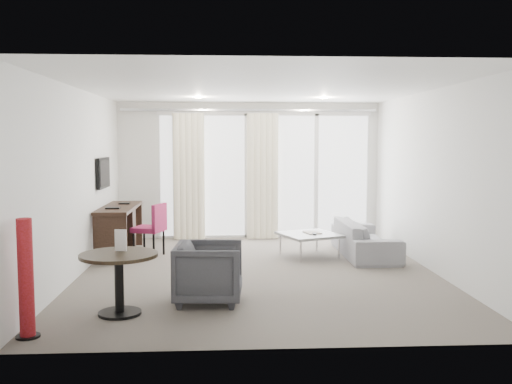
{
  "coord_description": "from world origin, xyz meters",
  "views": [
    {
      "loc": [
        -0.48,
        -7.97,
        1.87
      ],
      "look_at": [
        0.0,
        0.6,
        1.1
      ],
      "focal_mm": 40.0,
      "sensor_mm": 36.0,
      "label": 1
    }
  ],
  "objects": [
    {
      "name": "magazine",
      "position": [
        0.94,
        1.11,
        0.36
      ],
      "size": [
        0.31,
        0.35,
        0.02
      ],
      "primitive_type": null,
      "rotation": [
        0.0,
        0.0,
        0.3
      ],
      "color": "gray",
      "rests_on": "coffee_table"
    },
    {
      "name": "wall_left",
      "position": [
        -2.5,
        0.0,
        1.3
      ],
      "size": [
        0.0,
        6.0,
        2.6
      ],
      "primitive_type": "cube",
      "color": "silver",
      "rests_on": "ground"
    },
    {
      "name": "tub_armchair",
      "position": [
        -0.66,
        -1.47,
        0.35
      ],
      "size": [
        0.82,
        0.8,
        0.7
      ],
      "primitive_type": "imported",
      "rotation": [
        0.0,
        0.0,
        1.51
      ],
      "color": "#36363B",
      "rests_on": "floor"
    },
    {
      "name": "curtain_track",
      "position": [
        0.0,
        2.82,
        2.45
      ],
      "size": [
        4.8,
        0.04,
        0.04
      ],
      "primitive_type": null,
      "color": "#B2B2B7",
      "rests_on": "ceiling"
    },
    {
      "name": "tv",
      "position": [
        -2.46,
        1.45,
        1.35
      ],
      "size": [
        0.05,
        0.8,
        0.5
      ],
      "primitive_type": null,
      "color": "black",
      "rests_on": "wall_left"
    },
    {
      "name": "rattan_chair_b",
      "position": [
        2.25,
        5.04,
        0.4
      ],
      "size": [
        0.62,
        0.62,
        0.8
      ],
      "primitive_type": null,
      "rotation": [
        0.0,
        0.0,
        -0.15
      ],
      "color": "brown",
      "rests_on": "terrace_slab"
    },
    {
      "name": "curtain_left",
      "position": [
        -1.15,
        2.82,
        1.2
      ],
      "size": [
        0.6,
        0.2,
        2.38
      ],
      "primitive_type": null,
      "color": "#FCF2CF",
      "rests_on": "ground"
    },
    {
      "name": "window_frame",
      "position": [
        0.3,
        2.97,
        1.2
      ],
      "size": [
        4.1,
        0.06,
        2.44
      ],
      "primitive_type": null,
      "color": "white",
      "rests_on": "ground"
    },
    {
      "name": "rattan_chair_a",
      "position": [
        1.26,
        4.15,
        0.43
      ],
      "size": [
        0.76,
        0.76,
        0.86
      ],
      "primitive_type": null,
      "rotation": [
        0.0,
        0.0,
        -0.38
      ],
      "color": "brown",
      "rests_on": "terrace_slab"
    },
    {
      "name": "coffee_table",
      "position": [
        0.89,
        1.07,
        0.19
      ],
      "size": [
        1.09,
        1.09,
        0.38
      ],
      "primitive_type": null,
      "rotation": [
        0.0,
        0.0,
        0.37
      ],
      "color": "gray",
      "rests_on": "floor"
    },
    {
      "name": "wall_right",
      "position": [
        2.5,
        0.0,
        1.3
      ],
      "size": [
        0.0,
        6.0,
        2.6
      ],
      "primitive_type": "cube",
      "color": "silver",
      "rests_on": "ground"
    },
    {
      "name": "menu_card",
      "position": [
        -1.62,
        -1.74,
        0.72
      ],
      "size": [
        0.13,
        0.05,
        0.24
      ],
      "primitive_type": null,
      "rotation": [
        0.0,
        0.0,
        -0.2
      ],
      "color": "white",
      "rests_on": "round_table"
    },
    {
      "name": "wall_front",
      "position": [
        0.0,
        -3.0,
        1.3
      ],
      "size": [
        5.0,
        0.0,
        2.6
      ],
      "primitive_type": "cube",
      "color": "silver",
      "rests_on": "ground"
    },
    {
      "name": "balustrade",
      "position": [
        0.3,
        5.95,
        0.5
      ],
      "size": [
        5.5,
        0.06,
        1.05
      ],
      "primitive_type": null,
      "color": "#B2B2B7",
      "rests_on": "terrace_slab"
    },
    {
      "name": "desk",
      "position": [
        -2.22,
        1.48,
        0.4
      ],
      "size": [
        0.53,
        1.69,
        0.79
      ],
      "primitive_type": null,
      "color": "black",
      "rests_on": "floor"
    },
    {
      "name": "curtain_right",
      "position": [
        0.25,
        2.82,
        1.2
      ],
      "size": [
        0.6,
        0.2,
        2.38
      ],
      "primitive_type": null,
      "color": "#FCF2CF",
      "rests_on": "ground"
    },
    {
      "name": "remote",
      "position": [
        0.96,
        0.98,
        0.36
      ],
      "size": [
        0.06,
        0.16,
        0.02
      ],
      "primitive_type": null,
      "rotation": [
        0.0,
        0.0,
        -0.04
      ],
      "color": "black",
      "rests_on": "coffee_table"
    },
    {
      "name": "downlight_b",
      "position": [
        1.2,
        1.6,
        2.59
      ],
      "size": [
        0.12,
        0.12,
        0.02
      ],
      "primitive_type": "cylinder",
      "color": "#FFE0B2",
      "rests_on": "ceiling"
    },
    {
      "name": "floor",
      "position": [
        0.0,
        0.0,
        0.0
      ],
      "size": [
        5.0,
        6.0,
        0.0
      ],
      "primitive_type": "cube",
      "color": "#645C53",
      "rests_on": "ground"
    },
    {
      "name": "terrace_slab",
      "position": [
        0.3,
        4.5,
        -0.06
      ],
      "size": [
        5.6,
        3.0,
        0.12
      ],
      "primitive_type": "cube",
      "color": "#4D4D50",
      "rests_on": "ground"
    },
    {
      "name": "red_lamp",
      "position": [
        -2.36,
        -2.56,
        0.57
      ],
      "size": [
        0.24,
        0.24,
        1.15
      ],
      "primitive_type": "cylinder",
      "rotation": [
        0.0,
        0.0,
        -0.05
      ],
      "color": "maroon",
      "rests_on": "floor"
    },
    {
      "name": "downlight_a",
      "position": [
        -0.9,
        1.6,
        2.59
      ],
      "size": [
        0.12,
        0.12,
        0.02
      ],
      "primitive_type": "cylinder",
      "color": "#FFE0B2",
      "rests_on": "ceiling"
    },
    {
      "name": "round_table",
      "position": [
        -1.62,
        -1.87,
        0.33
      ],
      "size": [
        1.01,
        1.01,
        0.67
      ],
      "primitive_type": null,
      "rotation": [
        0.0,
        0.0,
        0.24
      ],
      "color": "black",
      "rests_on": "floor"
    },
    {
      "name": "window_panel",
      "position": [
        0.3,
        2.98,
        1.2
      ],
      "size": [
        4.0,
        0.02,
        2.38
      ],
      "primitive_type": null,
      "color": "white",
      "rests_on": "ground"
    },
    {
      "name": "sofa",
      "position": [
        1.82,
        1.13,
        0.28
      ],
      "size": [
        0.76,
        1.93,
        0.56
      ],
      "primitive_type": "imported",
      "rotation": [
        0.0,
        0.0,
        1.57
      ],
      "color": "gray",
      "rests_on": "floor"
    },
    {
      "name": "desk_chair",
      "position": [
        -1.71,
        1.27,
        0.43
      ],
      "size": [
        0.59,
        0.58,
        0.87
      ],
      "primitive_type": null,
      "rotation": [
        0.0,
        0.0,
        -0.35
      ],
      "color": "#931E49",
      "rests_on": "floor"
    },
    {
      "name": "rattan_table",
      "position": [
        1.85,
        4.31,
        0.25
      ],
      "size": [
        0.63,
        0.63,
        0.49
      ],
      "primitive_type": null,
      "rotation": [
        0.0,
        0.0,
        0.33
      ],
      "color": "brown",
      "rests_on": "terrace_slab"
    },
    {
      "name": "ceiling",
      "position": [
        0.0,
        0.0,
        2.6
      ],
      "size": [
        5.0,
        6.0,
        0.0
      ],
      "primitive_type": "cube",
      "color": "white",
      "rests_on": "ground"
    }
  ]
}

